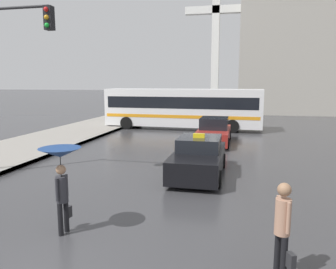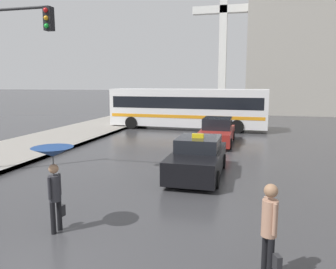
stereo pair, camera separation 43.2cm
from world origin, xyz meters
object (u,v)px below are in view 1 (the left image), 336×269
taxi (199,158)px  traffic_light (2,58)px  sedan_red (214,132)px  monument_cross (216,32)px  pedestrian_man (283,224)px  city_bus (183,107)px  pedestrian_with_umbrella (61,166)px

taxi → traffic_light: bearing=14.1°
taxi → sedan_red: (0.02, 6.93, -0.00)m
traffic_light → monument_cross: 32.32m
pedestrian_man → monument_cross: size_ratio=0.11×
sedan_red → pedestrian_man: size_ratio=2.52×
city_bus → pedestrian_man: 19.78m
city_bus → traffic_light: traffic_light is taller
taxi → pedestrian_man: 6.86m
sedan_red → taxi: bearing=89.8°
taxi → traffic_light: 8.14m
taxi → city_bus: size_ratio=0.36×
sedan_red → monument_cross: size_ratio=0.26×
pedestrian_man → monument_cross: 37.39m
sedan_red → city_bus: 6.47m
city_bus → monument_cross: 18.88m
pedestrian_with_umbrella → pedestrian_man: 4.92m
pedestrian_man → sedan_red: bearing=166.5°
pedestrian_man → traffic_light: size_ratio=0.28×
traffic_light → city_bus: bearing=73.9°
sedan_red → city_bus: (-2.88, 5.70, 1.03)m
pedestrian_man → traffic_light: traffic_light is taller
taxi → pedestrian_man: (2.33, -6.44, 0.35)m
pedestrian_man → pedestrian_with_umbrella: bearing=-122.3°
pedestrian_with_umbrella → monument_cross: 36.29m
city_bus → pedestrian_with_umbrella: size_ratio=5.78×
traffic_light → monument_cross: bearing=80.6°
sedan_red → traffic_light: 11.79m
city_bus → traffic_light: bearing=165.7°
sedan_red → monument_cross: monument_cross is taller
city_bus → monument_cross: (1.07, 17.06, 8.01)m
sedan_red → pedestrian_man: bearing=99.8°
sedan_red → pedestrian_man: (2.31, -13.37, 0.35)m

